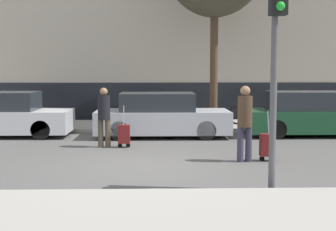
{
  "coord_description": "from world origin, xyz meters",
  "views": [
    {
      "loc": [
        0.24,
        -10.31,
        2.15
      ],
      "look_at": [
        0.57,
        1.8,
        0.95
      ],
      "focal_mm": 50.0,
      "sensor_mm": 36.0,
      "label": 1
    }
  ],
  "objects_px": {
    "parked_car_1": "(161,116)",
    "pedestrian_left": "(104,114)",
    "parked_car_2": "(310,115)",
    "trolley_right": "(267,145)",
    "trolley_left": "(124,134)",
    "traffic_light": "(276,34)",
    "parked_bicycle": "(252,114)",
    "pedestrian_right": "(245,119)",
    "parked_car_0": "(6,116)"
  },
  "relations": [
    {
      "from": "trolley_left",
      "to": "parked_bicycle",
      "type": "distance_m",
      "value": 6.18
    },
    {
      "from": "parked_car_2",
      "to": "trolley_right",
      "type": "bearing_deg",
      "value": -120.02
    },
    {
      "from": "parked_car_2",
      "to": "traffic_light",
      "type": "bearing_deg",
      "value": -113.05
    },
    {
      "from": "parked_car_1",
      "to": "pedestrian_right",
      "type": "xyz_separation_m",
      "value": [
        1.89,
        -4.15,
        0.35
      ]
    },
    {
      "from": "parked_car_0",
      "to": "parked_bicycle",
      "type": "distance_m",
      "value": 8.62
    },
    {
      "from": "parked_car_1",
      "to": "pedestrian_right",
      "type": "bearing_deg",
      "value": -65.56
    },
    {
      "from": "parked_car_2",
      "to": "traffic_light",
      "type": "distance_m",
      "value": 7.88
    },
    {
      "from": "parked_car_0",
      "to": "parked_car_2",
      "type": "bearing_deg",
      "value": -0.61
    },
    {
      "from": "trolley_right",
      "to": "traffic_light",
      "type": "relative_size",
      "value": 0.31
    },
    {
      "from": "parked_car_1",
      "to": "pedestrian_left",
      "type": "xyz_separation_m",
      "value": [
        -1.6,
        -2.03,
        0.28
      ]
    },
    {
      "from": "trolley_left",
      "to": "traffic_light",
      "type": "height_order",
      "value": "traffic_light"
    },
    {
      "from": "trolley_left",
      "to": "parked_bicycle",
      "type": "bearing_deg",
      "value": 44.2
    },
    {
      "from": "parked_car_2",
      "to": "pedestrian_right",
      "type": "xyz_separation_m",
      "value": [
        -2.96,
        -4.25,
        0.34
      ]
    },
    {
      "from": "parked_car_1",
      "to": "pedestrian_left",
      "type": "height_order",
      "value": "pedestrian_left"
    },
    {
      "from": "parked_car_0",
      "to": "parked_car_1",
      "type": "height_order",
      "value": "parked_car_0"
    },
    {
      "from": "trolley_left",
      "to": "parked_car_2",
      "type": "bearing_deg",
      "value": 20.22
    },
    {
      "from": "parked_car_1",
      "to": "trolley_right",
      "type": "distance_m",
      "value": 4.76
    },
    {
      "from": "parked_car_1",
      "to": "parked_bicycle",
      "type": "distance_m",
      "value": 4.06
    },
    {
      "from": "parked_car_1",
      "to": "trolley_left",
      "type": "bearing_deg",
      "value": -116.86
    },
    {
      "from": "parked_car_0",
      "to": "parked_bicycle",
      "type": "relative_size",
      "value": 2.29
    },
    {
      "from": "parked_car_1",
      "to": "trolley_left",
      "type": "xyz_separation_m",
      "value": [
        -1.05,
        -2.08,
        -0.29
      ]
    },
    {
      "from": "parked_bicycle",
      "to": "parked_car_0",
      "type": "bearing_deg",
      "value": -166.35
    },
    {
      "from": "parked_car_2",
      "to": "trolley_right",
      "type": "distance_m",
      "value": 4.83
    },
    {
      "from": "parked_car_0",
      "to": "parked_car_2",
      "type": "xyz_separation_m",
      "value": [
        9.84,
        -0.1,
        0.0
      ]
    },
    {
      "from": "pedestrian_right",
      "to": "trolley_right",
      "type": "bearing_deg",
      "value": 179.94
    },
    {
      "from": "traffic_light",
      "to": "parked_bicycle",
      "type": "relative_size",
      "value": 2.17
    },
    {
      "from": "parked_car_2",
      "to": "traffic_light",
      "type": "xyz_separation_m",
      "value": [
        -2.98,
        -7.0,
        2.07
      ]
    },
    {
      "from": "parked_car_2",
      "to": "trolley_left",
      "type": "height_order",
      "value": "parked_car_2"
    },
    {
      "from": "parked_car_2",
      "to": "traffic_light",
      "type": "relative_size",
      "value": 1.13
    },
    {
      "from": "parked_car_1",
      "to": "traffic_light",
      "type": "relative_size",
      "value": 1.1
    },
    {
      "from": "pedestrian_left",
      "to": "pedestrian_right",
      "type": "bearing_deg",
      "value": 153.84
    },
    {
      "from": "parked_car_1",
      "to": "trolley_left",
      "type": "height_order",
      "value": "parked_car_1"
    },
    {
      "from": "pedestrian_right",
      "to": "trolley_right",
      "type": "relative_size",
      "value": 1.49
    },
    {
      "from": "parked_bicycle",
      "to": "pedestrian_right",
      "type": "bearing_deg",
      "value": -103.17
    },
    {
      "from": "trolley_left",
      "to": "parked_car_0",
      "type": "bearing_deg",
      "value": 149.99
    },
    {
      "from": "traffic_light",
      "to": "parked_bicycle",
      "type": "xyz_separation_m",
      "value": [
        1.51,
        9.14,
        -2.25
      ]
    },
    {
      "from": "trolley_left",
      "to": "pedestrian_right",
      "type": "relative_size",
      "value": 0.66
    },
    {
      "from": "trolley_left",
      "to": "trolley_right",
      "type": "relative_size",
      "value": 0.98
    },
    {
      "from": "parked_car_1",
      "to": "traffic_light",
      "type": "height_order",
      "value": "traffic_light"
    },
    {
      "from": "parked_car_1",
      "to": "pedestrian_right",
      "type": "distance_m",
      "value": 4.57
    },
    {
      "from": "trolley_left",
      "to": "parked_bicycle",
      "type": "xyz_separation_m",
      "value": [
        4.43,
        4.31,
        0.12
      ]
    },
    {
      "from": "trolley_right",
      "to": "trolley_left",
      "type": "bearing_deg",
      "value": 150.07
    },
    {
      "from": "trolley_left",
      "to": "trolley_right",
      "type": "bearing_deg",
      "value": -29.93
    },
    {
      "from": "parked_car_0",
      "to": "parked_car_1",
      "type": "distance_m",
      "value": 5.0
    },
    {
      "from": "pedestrian_left",
      "to": "trolley_right",
      "type": "xyz_separation_m",
      "value": [
        4.03,
        -2.06,
        -0.55
      ]
    },
    {
      "from": "pedestrian_left",
      "to": "traffic_light",
      "type": "distance_m",
      "value": 6.25
    },
    {
      "from": "parked_car_0",
      "to": "parked_bicycle",
      "type": "height_order",
      "value": "parked_car_0"
    },
    {
      "from": "parked_car_1",
      "to": "trolley_left",
      "type": "distance_m",
      "value": 2.34
    },
    {
      "from": "trolley_right",
      "to": "parked_car_1",
      "type": "bearing_deg",
      "value": 120.79
    },
    {
      "from": "pedestrian_right",
      "to": "traffic_light",
      "type": "xyz_separation_m",
      "value": [
        -0.02,
        -2.75,
        1.73
      ]
    }
  ]
}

